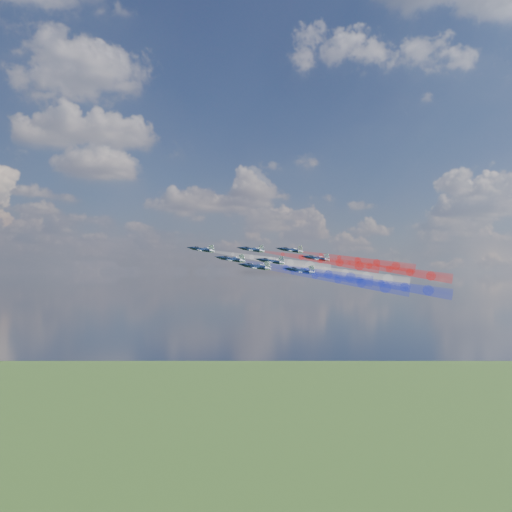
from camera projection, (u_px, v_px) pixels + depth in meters
name	position (u px, v px, depth m)	size (l,w,h in m)	color
jet_lead	(202.00, 250.00, 186.51)	(8.21, 10.27, 2.74)	black
trail_lead	(271.00, 260.00, 180.35)	(3.42, 38.69, 3.42)	white
jet_inner_left	(231.00, 259.00, 172.19)	(8.21, 10.27, 2.74)	black
trail_inner_left	(307.00, 271.00, 166.03)	(3.42, 38.69, 3.42)	#1925D4
jet_inner_right	(252.00, 250.00, 191.87)	(8.21, 10.27, 2.74)	black
trail_inner_right	(320.00, 260.00, 185.71)	(3.42, 38.69, 3.42)	red
jet_outer_left	(255.00, 267.00, 160.64)	(8.21, 10.27, 2.74)	black
trail_outer_left	(338.00, 280.00, 154.48)	(3.42, 38.69, 3.42)	#1925D4
jet_center_third	(271.00, 261.00, 178.52)	(8.21, 10.27, 2.74)	black
trail_center_third	(345.00, 273.00, 172.36)	(3.42, 38.69, 3.42)	white
jet_outer_right	(290.00, 250.00, 198.89)	(8.21, 10.27, 2.74)	black
trail_outer_right	(358.00, 260.00, 192.72)	(3.42, 38.69, 3.42)	red
jet_rear_left	(300.00, 271.00, 165.96)	(8.21, 10.27, 2.74)	black
trail_rear_left	(381.00, 283.00, 159.80)	(3.42, 38.69, 3.42)	#1925D4
jet_rear_right	(316.00, 258.00, 185.62)	(8.21, 10.27, 2.74)	black
trail_rear_right	(389.00, 269.00, 179.46)	(3.42, 38.69, 3.42)	red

